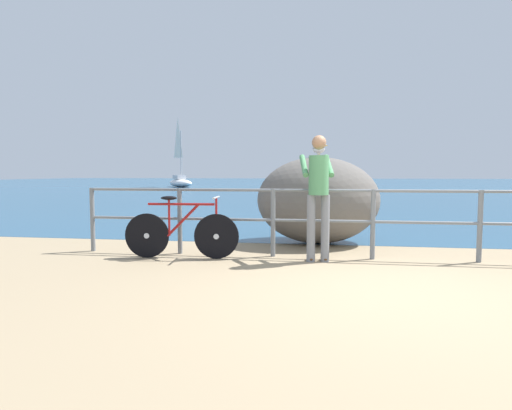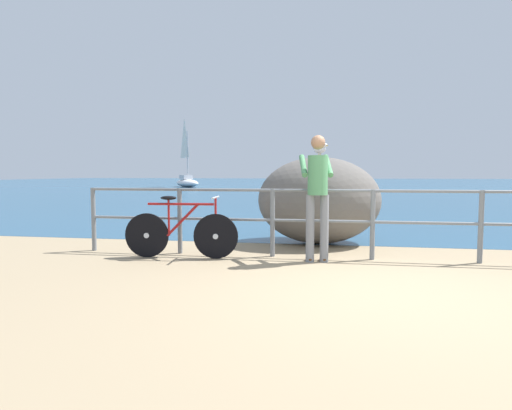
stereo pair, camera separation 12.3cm
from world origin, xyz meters
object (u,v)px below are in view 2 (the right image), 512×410
Objects in this scene: seagull at (320,149)px; sailboat at (187,179)px; bicycle at (181,232)px; person_at_railing at (317,192)px; breakwater_boulder_main at (319,200)px.

sailboat reaches higher than seagull.
bicycle is 5.56× the size of seagull.
bicycle is 0.28× the size of sailboat.
bicycle is 2.07m from person_at_railing.
breakwater_boulder_main is 0.35× the size of sailboat.
seagull reaches higher than bicycle.
breakwater_boulder_main is (-0.02, 1.65, -0.22)m from person_at_railing.
sailboat is (-10.34, 30.60, 0.32)m from bicycle.
seagull is at bearing 35.44° from bicycle.
sailboat is at bearing 12.66° from person_at_railing.
sailboat reaches higher than person_at_railing.
person_at_railing reaches higher than bicycle.
bicycle is 2.87m from seagull.
person_at_railing is at bearing -16.45° from sailboat.
breakwater_boulder_main is 0.91m from seagull.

